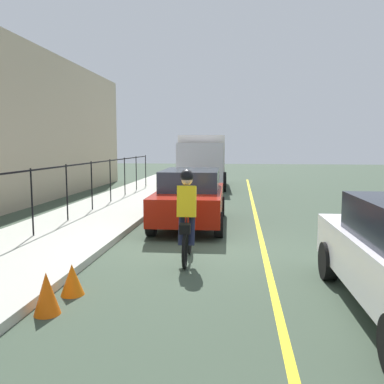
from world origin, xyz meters
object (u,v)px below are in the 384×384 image
Objects in this scene: cyclist_lead at (187,216)px; traffic_cone_near at (47,293)px; traffic_cone_far at (72,280)px; box_truck_background at (202,158)px; parked_sedan_rear at (191,196)px.

cyclist_lead is 3.10× the size of traffic_cone_near.
cyclist_lead is at bearing -30.49° from traffic_cone_near.
cyclist_lead reaches higher than traffic_cone_far.
cyclist_lead is at bearing 0.81° from box_truck_background.
box_truck_background reaches higher than parked_sedan_rear.
cyclist_lead is 3.17m from traffic_cone_near.
box_truck_background is at bearing -1.74° from traffic_cone_far.
traffic_cone_near is at bearing 147.33° from cyclist_lead.
box_truck_background is 16.64m from traffic_cone_far.
box_truck_background reaches higher than traffic_cone_near.
traffic_cone_near is (-6.43, 1.20, -0.53)m from parked_sedan_rear.
traffic_cone_far is at bearing -12.86° from parked_sedan_rear.
box_truck_background reaches higher than traffic_cone_far.
traffic_cone_far is at bearing -4.93° from box_truck_background.
parked_sedan_rear is 7.54× the size of traffic_cone_near.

